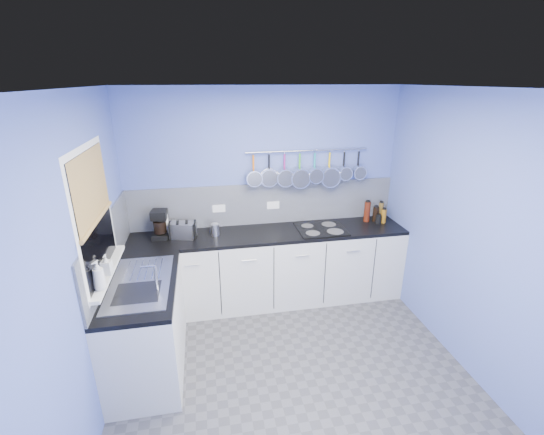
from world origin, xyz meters
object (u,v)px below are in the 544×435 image
object	(u,v)px
soap_bottle_a	(98,275)
coffee_maker	(160,225)
soap_bottle_b	(106,265)
paper_towel	(163,225)
canister	(215,230)
hob	(321,229)
toaster	(183,230)

from	to	relation	value
soap_bottle_a	coffee_maker	world-z (taller)	soap_bottle_a
soap_bottle_b	soap_bottle_a	bearing A→B (deg)	-90.00
paper_towel	canister	world-z (taller)	paper_towel
paper_towel	canister	bearing A→B (deg)	-7.82
paper_towel	coffee_maker	xyz separation A→B (m)	(-0.03, -0.04, 0.03)
hob	paper_towel	bearing A→B (deg)	175.51
soap_bottle_a	toaster	distance (m)	1.38
soap_bottle_b	toaster	bearing A→B (deg)	60.85
canister	hob	world-z (taller)	canister
paper_towel	soap_bottle_a	bearing A→B (deg)	-104.99
paper_towel	soap_bottle_b	bearing A→B (deg)	-108.11
hob	coffee_maker	bearing A→B (deg)	176.84
canister	hob	distance (m)	1.23
coffee_maker	soap_bottle_b	bearing A→B (deg)	-102.38
coffee_maker	canister	size ratio (longest dim) A/B	2.35
soap_bottle_a	hob	bearing A→B (deg)	28.76
soap_bottle_a	canister	size ratio (longest dim) A/B	1.77
paper_towel	coffee_maker	distance (m)	0.06
soap_bottle_b	coffee_maker	size ratio (longest dim) A/B	0.54
soap_bottle_a	soap_bottle_b	xyz separation A→B (m)	(0.00, 0.24, -0.03)
soap_bottle_b	paper_towel	size ratio (longest dim) A/B	0.67
soap_bottle_b	canister	xyz separation A→B (m)	(0.92, 1.00, -0.17)
soap_bottle_b	paper_towel	world-z (taller)	soap_bottle_b
soap_bottle_b	coffee_maker	world-z (taller)	soap_bottle_b
toaster	canister	size ratio (longest dim) A/B	2.01
soap_bottle_a	canister	xyz separation A→B (m)	(0.92, 1.24, -0.20)
soap_bottle_a	paper_towel	world-z (taller)	soap_bottle_a
coffee_maker	hob	bearing A→B (deg)	1.67
canister	coffee_maker	bearing A→B (deg)	176.42
soap_bottle_b	coffee_maker	xyz separation A→B (m)	(0.32, 1.04, -0.08)
toaster	hob	bearing A→B (deg)	14.83
toaster	hob	distance (m)	1.59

